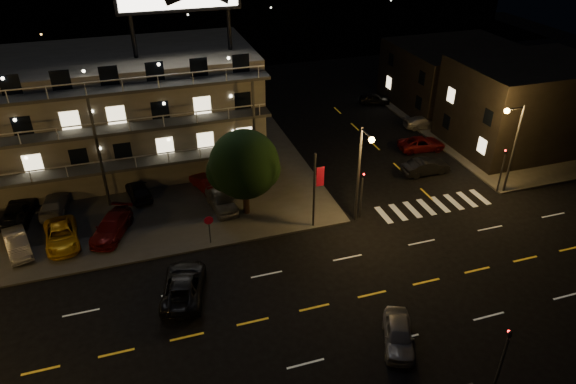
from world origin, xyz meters
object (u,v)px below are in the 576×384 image
object	(u,v)px
lot_car_2	(61,236)
road_car_west	(184,285)
lot_car_7	(56,203)
road_car_east	(398,334)
lot_car_4	(221,200)
side_car_0	(426,167)
tree	(244,166)

from	to	relation	value
lot_car_2	road_car_west	bearing A→B (deg)	-52.88
lot_car_7	road_car_east	bearing A→B (deg)	141.09
lot_car_2	lot_car_7	distance (m)	5.00
lot_car_4	lot_car_7	size ratio (longest dim) A/B	0.91
lot_car_7	side_car_0	world-z (taller)	lot_car_7
lot_car_2	road_car_west	size ratio (longest dim) A/B	0.89
tree	side_car_0	world-z (taller)	tree
tree	lot_car_7	xyz separation A→B (m)	(-14.54, 5.00, -3.50)
lot_car_4	road_car_east	size ratio (longest dim) A/B	1.08
lot_car_4	side_car_0	xyz separation A→B (m)	(19.04, 0.24, -0.18)
lot_car_2	road_car_east	world-z (taller)	lot_car_2
tree	lot_car_7	distance (m)	15.77
road_car_east	lot_car_7	bearing A→B (deg)	156.79
road_car_west	lot_car_7	bearing A→B (deg)	-42.61
road_car_east	road_car_west	distance (m)	13.72
road_car_east	road_car_west	bearing A→B (deg)	168.25
side_car_0	road_car_west	bearing A→B (deg)	111.82
lot_car_2	lot_car_7	size ratio (longest dim) A/B	1.00
side_car_0	road_car_east	xyz separation A→B (m)	(-12.18, -17.46, -0.03)
lot_car_2	road_car_east	size ratio (longest dim) A/B	1.20
tree	road_car_east	xyz separation A→B (m)	(5.12, -15.96, -3.67)
lot_car_7	side_car_0	xyz separation A→B (m)	(31.85, -3.50, -0.13)
lot_car_7	road_car_east	size ratio (longest dim) A/B	1.20
lot_car_2	road_car_east	bearing A→B (deg)	-47.02
tree	road_car_west	distance (m)	10.68
tree	road_car_east	size ratio (longest dim) A/B	1.74
lot_car_7	road_car_east	xyz separation A→B (m)	(19.67, -20.96, -0.16)
lot_car_2	road_car_west	distance (m)	11.21
side_car_0	road_car_east	bearing A→B (deg)	144.76
tree	lot_car_4	world-z (taller)	tree
lot_car_2	lot_car_4	world-z (taller)	lot_car_4
tree	road_car_west	size ratio (longest dim) A/B	1.30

